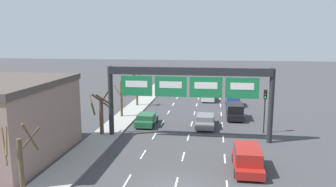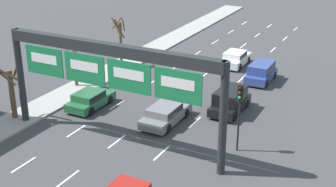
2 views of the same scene
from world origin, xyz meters
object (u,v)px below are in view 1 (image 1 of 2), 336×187
Objects in this scene: traffic_light_near_gantry at (265,102)px; tree_bare_second at (21,164)px; suv_black at (235,111)px; tree_bare_closest at (137,87)px; tree_bare_furthest at (121,98)px; sign_gantry at (188,83)px; suv_blue at (233,99)px; tree_bare_third at (101,111)px; car_white at (208,96)px; car_green at (147,119)px; suv_red at (247,158)px; car_grey at (205,120)px.

tree_bare_second is at bearing -132.45° from traffic_light_near_gantry.
suv_black is 0.93× the size of tree_bare_closest.
tree_bare_closest is 1.10× the size of tree_bare_furthest.
tree_bare_second is (-8.07, -13.83, -2.66)m from sign_gantry.
suv_black is 6.30m from traffic_light_near_gantry.
tree_bare_second is at bearing -89.04° from tree_bare_furthest.
tree_bare_third reaches higher than suv_blue.
tree_bare_third is at bearing -147.28° from suv_black.
car_white is at bearing 73.54° from tree_bare_second.
tree_bare_third is at bearing 91.26° from tree_bare_second.
suv_blue reaches higher than car_white.
traffic_light_near_gantry reaches higher than tree_bare_furthest.
sign_gantry is at bearing 59.72° from tree_bare_second.
sign_gantry is 3.49× the size of traffic_light_near_gantry.
suv_black is 0.98× the size of traffic_light_near_gantry.
tree_bare_third is at bearing -89.60° from tree_bare_furthest.
suv_black is (9.62, 4.21, 0.28)m from car_green.
car_white is at bearing 27.97° from tree_bare_closest.
suv_red is 14.75m from tree_bare_third.
suv_black is (3.30, -10.27, 0.22)m from car_white.
tree_bare_closest is (-8.10, 13.54, -2.66)m from sign_gantry.
traffic_light_near_gantry is 18.68m from tree_bare_closest.
tree_bare_second reaches higher than suv_red.
suv_blue reaches higher than car_green.
suv_blue is 0.80× the size of tree_bare_second.
sign_gantry is 7.87m from car_green.
suv_blue is 13.05m from traffic_light_near_gantry.
car_green is 15.80m from car_white.
car_green is 0.96× the size of suv_black.
suv_blue is at bearing 49.76° from tree_bare_third.
suv_blue is 0.92× the size of traffic_light_near_gantry.
suv_black is at bearing 59.85° from tree_bare_second.
tree_bare_third is 7.25m from tree_bare_furthest.
tree_bare_third is (-13.19, -8.48, 1.43)m from suv_black.
car_grey is 11.51m from suv_red.
tree_bare_second is at bearing -88.74° from tree_bare_third.
suv_blue is 0.97× the size of tree_bare_furthest.
suv_red is at bearing -82.55° from car_white.
suv_red is 19.10m from tree_bare_furthest.
car_white is 0.89× the size of suv_red.
suv_red is at bearing -57.28° from tree_bare_closest.
sign_gantry reaches higher than traffic_light_near_gantry.
tree_bare_second is (-12.89, -22.19, 1.71)m from suv_black.
car_white reaches higher than car_grey.
tree_bare_closest is 27.36m from tree_bare_second.
suv_blue is at bearing -41.04° from car_white.
sign_gantry is 16.00m from tree_bare_closest.
car_white is 0.82× the size of tree_bare_second.
traffic_light_near_gantry is at bearing 47.55° from tree_bare_second.
tree_bare_closest is (-12.91, 20.09, 1.73)m from suv_red.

